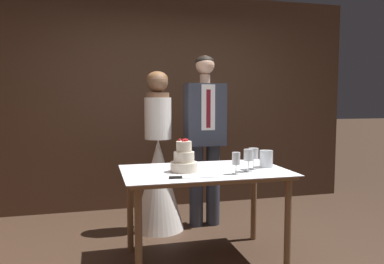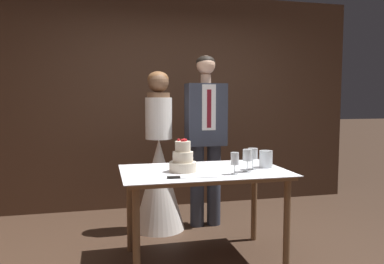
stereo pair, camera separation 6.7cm
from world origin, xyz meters
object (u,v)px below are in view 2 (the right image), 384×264
Objects in this scene: hurricane_candle at (266,159)px; wine_glass_far at (235,159)px; tiered_cake at (183,160)px; wine_glass_near at (253,154)px; cake_table at (204,180)px; wine_glass_middle at (247,156)px; groom at (206,132)px; bride at (159,171)px; cake_knife at (183,177)px.

wine_glass_far is at bearing -148.82° from hurricane_candle.
wine_glass_far is at bearing -28.49° from tiered_cake.
wine_glass_near is 1.04× the size of wine_glass_far.
wine_glass_far is (0.19, -0.23, 0.21)m from cake_table.
wine_glass_near is at bearing 45.61° from wine_glass_middle.
groom is (0.44, 0.89, 0.15)m from tiered_cake.
cake_table is 0.26m from tiered_cake.
groom is (0.26, 0.87, 0.33)m from cake_table.
groom is (-0.31, 0.87, 0.17)m from hurricane_candle.
wine_glass_near is 0.12m from wine_glass_middle.
tiered_cake is 1.85× the size of hurricane_candle.
wine_glass_far is 0.10× the size of groom.
bride is (-0.58, 1.03, -0.29)m from wine_glass_middle.
tiered_cake reaches higher than hurricane_candle.
tiered_cake is 1.55× the size of wine_glass_far.
bride reaches higher than cake_table.
wine_glass_middle is (0.57, 0.13, 0.12)m from cake_knife.
cake_knife is (-0.25, -0.29, 0.10)m from cake_table.
hurricane_candle is at bearing 24.12° from cake_knife.
wine_glass_near is 0.96m from groom.
tiered_cake is 0.15× the size of groom.
wine_glass_far is (0.44, 0.06, 0.11)m from cake_knife.
tiered_cake is 0.53m from wine_glass_middle.
bride is 0.91× the size of groom.
wine_glass_middle is 0.11× the size of bride.
hurricane_candle reaches higher than cake_table.
cake_knife is at bearing -102.58° from tiered_cake.
bride is (-0.26, 0.87, -0.08)m from cake_table.
groom is at bearing 99.35° from wine_glass_near.
wine_glass_middle is (-0.08, -0.08, -0.00)m from wine_glass_near.
wine_glass_middle is 0.15m from wine_glass_far.
cake_table is 0.36m from wine_glass_far.
bride reaches higher than wine_glass_middle.
hurricane_candle is (0.15, 0.07, -0.06)m from wine_glass_near.
bride is (-0.01, 1.15, -0.17)m from cake_knife.
bride is at bearing 119.67° from wine_glass_middle.
wine_glass_near reaches higher than wine_glass_far.
wine_glass_near is at bearing -4.79° from tiered_cake.
tiered_cake is 0.93m from bride.
tiered_cake is 1.47× the size of wine_glass_middle.
bride is (-0.82, 0.87, -0.24)m from hurricane_candle.
cake_table is 0.96m from groom.
bride is at bearing 106.40° from cake_table.
cake_table is 7.42× the size of wine_glass_middle.
tiered_cake is at bearing -178.58° from hurricane_candle.
groom reaches higher than hurricane_candle.
wine_glass_far is 1.10m from groom.
cake_knife is at bearing -167.30° from wine_glass_middle.
tiered_cake is 0.43m from wine_glass_far.
bride reaches higher than hurricane_candle.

